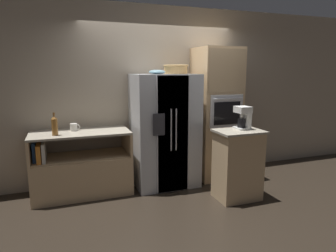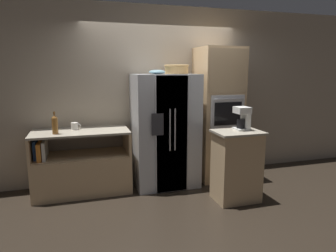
# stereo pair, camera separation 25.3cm
# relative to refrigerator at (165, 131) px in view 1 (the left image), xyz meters

# --- Properties ---
(ground_plane) EXTENTS (20.00, 20.00, 0.00)m
(ground_plane) POSITION_rel_refrigerator_xyz_m (0.05, -0.01, -0.87)
(ground_plane) COLOR black
(wall_back) EXTENTS (12.00, 0.06, 2.80)m
(wall_back) POSITION_rel_refrigerator_xyz_m (0.05, 0.41, 0.53)
(wall_back) COLOR tan
(wall_back) RESTS_ON ground_plane
(counter_left) EXTENTS (1.38, 0.66, 0.93)m
(counter_left) POSITION_rel_refrigerator_xyz_m (-1.27, 0.05, -0.53)
(counter_left) COLOR tan
(counter_left) RESTS_ON ground_plane
(refrigerator) EXTENTS (0.97, 0.78, 1.73)m
(refrigerator) POSITION_rel_refrigerator_xyz_m (0.00, 0.00, 0.00)
(refrigerator) COLOR silver
(refrigerator) RESTS_ON ground_plane
(wall_oven) EXTENTS (0.68, 0.71, 2.15)m
(wall_oven) POSITION_rel_refrigerator_xyz_m (0.92, 0.05, 0.21)
(wall_oven) COLOR tan
(wall_oven) RESTS_ON ground_plane
(island_counter) EXTENTS (0.64, 0.47, 0.98)m
(island_counter) POSITION_rel_refrigerator_xyz_m (0.78, -0.87, -0.37)
(island_counter) COLOR tan
(island_counter) RESTS_ON ground_plane
(wicker_basket) EXTENTS (0.38, 0.38, 0.14)m
(wicker_basket) POSITION_rel_refrigerator_xyz_m (0.21, 0.07, 0.94)
(wicker_basket) COLOR tan
(wicker_basket) RESTS_ON refrigerator
(fruit_bowl) EXTENTS (0.25, 0.25, 0.06)m
(fruit_bowl) POSITION_rel_refrigerator_xyz_m (-0.13, -0.03, 0.90)
(fruit_bowl) COLOR #668C99
(fruit_bowl) RESTS_ON refrigerator
(bottle_tall) EXTENTS (0.08, 0.08, 0.31)m
(bottle_tall) POSITION_rel_refrigerator_xyz_m (-1.59, -0.09, 0.20)
(bottle_tall) COLOR brown
(bottle_tall) RESTS_ON counter_left
(mug) EXTENTS (0.14, 0.10, 0.11)m
(mug) POSITION_rel_refrigerator_xyz_m (-1.34, 0.14, 0.11)
(mug) COLOR silver
(mug) RESTS_ON counter_left
(coffee_maker) EXTENTS (0.18, 0.21, 0.32)m
(coffee_maker) POSITION_rel_refrigerator_xyz_m (0.89, -0.80, 0.29)
(coffee_maker) COLOR white
(coffee_maker) RESTS_ON island_counter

